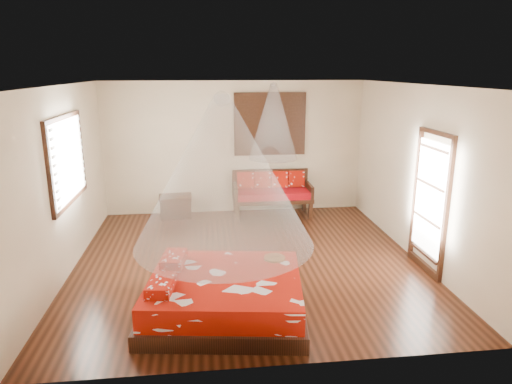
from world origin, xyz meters
TOP-DOWN VIEW (x-y plane):
  - room at (0.00, 0.00)m, footprint 5.54×5.54m
  - bed at (-0.46, -1.60)m, footprint 2.21×2.05m
  - daybed at (0.75, 2.37)m, footprint 1.65×0.73m
  - storage_chest at (-1.28, 2.45)m, footprint 0.70×0.54m
  - shutter_panel at (0.75, 2.72)m, footprint 1.52×0.06m
  - window_left at (-2.71, 0.20)m, footprint 0.10×1.74m
  - glazed_door at (2.72, -0.60)m, footprint 0.08×1.02m
  - wine_tray at (0.26, -1.12)m, footprint 0.29×0.29m
  - mosquito_net_main at (-0.44, -1.60)m, footprint 2.19×2.19m
  - mosquito_net_daybed at (0.75, 2.25)m, footprint 0.99×0.99m

SIDE VIEW (x-z plane):
  - storage_chest at x=-1.28m, z-range 0.00..0.47m
  - bed at x=-0.46m, z-range -0.07..0.57m
  - daybed at x=0.75m, z-range 0.05..0.99m
  - wine_tray at x=0.26m, z-range 0.45..0.68m
  - glazed_door at x=2.72m, z-range -0.01..2.15m
  - room at x=0.00m, z-range -0.02..2.82m
  - window_left at x=-2.71m, z-range 1.03..2.37m
  - mosquito_net_main at x=-0.44m, z-range 0.95..2.75m
  - shutter_panel at x=0.75m, z-range 1.24..2.56m
  - mosquito_net_daybed at x=0.75m, z-range 1.25..2.75m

